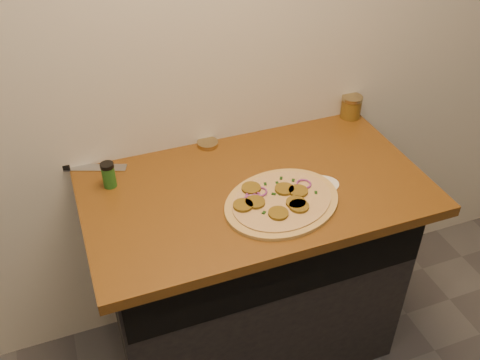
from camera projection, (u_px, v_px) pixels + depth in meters
name	position (u px, v px, depth m)	size (l,w,h in m)	color
cabinet	(251.00, 272.00, 2.18)	(1.10, 0.60, 0.86)	black
countertop	(255.00, 190.00, 1.88)	(1.20, 0.70, 0.04)	brown
pizza	(281.00, 201.00, 1.79)	(0.51, 0.51, 0.03)	#D4B86A
chefs_knife	(73.00, 167.00, 1.95)	(0.32, 0.15, 0.02)	#B7BAC1
mason_jar_lid	(208.00, 144.00, 2.07)	(0.08, 0.08, 0.02)	tan
salsa_jar	(351.00, 107.00, 2.22)	(0.09, 0.09, 0.09)	#A21F10
spice_shaker	(109.00, 175.00, 1.84)	(0.05, 0.05, 0.09)	#215A1C
flour_spill	(317.00, 185.00, 1.87)	(0.16, 0.16, 0.00)	silver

